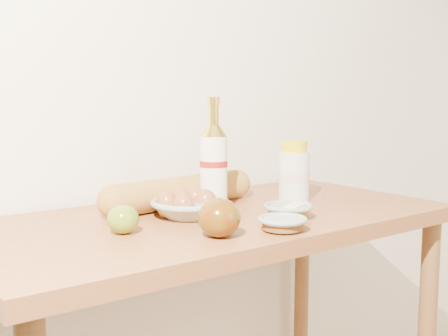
# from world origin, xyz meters

# --- Properties ---
(back_wall) EXTENTS (3.50, 0.02, 2.60)m
(back_wall) POSITION_xyz_m (0.00, 1.51, 1.30)
(back_wall) COLOR white
(back_wall) RESTS_ON ground
(table) EXTENTS (1.20, 0.60, 0.90)m
(table) POSITION_xyz_m (0.00, 1.18, 0.78)
(table) COLOR #AD6838
(table) RESTS_ON ground
(bourbon_bottle) EXTENTS (0.09, 0.09, 0.29)m
(bourbon_bottle) POSITION_xyz_m (0.03, 1.23, 1.02)
(bourbon_bottle) COLOR white
(bourbon_bottle) RESTS_ON table
(cream_bottle) EXTENTS (0.10, 0.10, 0.17)m
(cream_bottle) POSITION_xyz_m (0.28, 1.20, 0.98)
(cream_bottle) COLOR silver
(cream_bottle) RESTS_ON table
(egg_bowl) EXTENTS (0.22, 0.22, 0.07)m
(egg_bowl) POSITION_xyz_m (-0.08, 1.19, 0.93)
(egg_bowl) COLOR #96A49E
(egg_bowl) RESTS_ON table
(baguette) EXTENTS (0.50, 0.13, 0.08)m
(baguette) POSITION_xyz_m (-0.02, 1.31, 0.94)
(baguette) COLOR #C48D3B
(baguette) RESTS_ON table
(apple_yellowgreen) EXTENTS (0.08, 0.08, 0.06)m
(apple_yellowgreen) POSITION_xyz_m (-0.28, 1.14, 0.93)
(apple_yellowgreen) COLOR olive
(apple_yellowgreen) RESTS_ON table
(apple_redgreen_front) EXTENTS (0.11, 0.11, 0.08)m
(apple_redgreen_front) POSITION_xyz_m (-0.13, 0.99, 0.94)
(apple_redgreen_front) COLOR maroon
(apple_redgreen_front) RESTS_ON table
(apple_redgreen_right) EXTENTS (0.07, 0.07, 0.06)m
(apple_redgreen_right) POSITION_xyz_m (-0.11, 1.02, 0.93)
(apple_redgreen_right) COLOR maroon
(apple_redgreen_right) RESTS_ON table
(sugar_bowl) EXTENTS (0.13, 0.13, 0.03)m
(sugar_bowl) POSITION_xyz_m (0.01, 0.95, 0.92)
(sugar_bowl) COLOR #93A19B
(sugar_bowl) RESTS_ON table
(syrup_bowl) EXTENTS (0.14, 0.14, 0.03)m
(syrup_bowl) POSITION_xyz_m (0.11, 1.04, 0.92)
(syrup_bowl) COLOR #8D9A94
(syrup_bowl) RESTS_ON table
(butter_stick) EXTENTS (0.11, 0.07, 0.03)m
(butter_stick) POSITION_xyz_m (0.13, 1.04, 0.92)
(butter_stick) COLOR #F9EEC1
(butter_stick) RESTS_ON table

